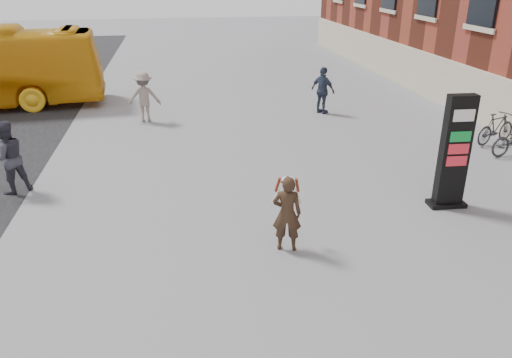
{
  "coord_description": "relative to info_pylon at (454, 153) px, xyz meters",
  "views": [
    {
      "loc": [
        -1.24,
        -8.76,
        5.12
      ],
      "look_at": [
        0.28,
        0.59,
        1.11
      ],
      "focal_mm": 35.0,
      "sensor_mm": 36.0,
      "label": 1
    }
  ],
  "objects": [
    {
      "name": "ground",
      "position": [
        -4.83,
        -0.89,
        -1.32
      ],
      "size": [
        100.0,
        100.0,
        0.0
      ],
      "primitive_type": "plane",
      "color": "#9E9EA3"
    },
    {
      "name": "info_pylon",
      "position": [
        0.0,
        0.0,
        0.0
      ],
      "size": [
        0.86,
        0.46,
        2.63
      ],
      "rotation": [
        0.0,
        0.0,
        -0.04
      ],
      "color": "black",
      "rests_on": "ground"
    },
    {
      "name": "woman",
      "position": [
        -4.11,
        -1.29,
        -0.52
      ],
      "size": [
        0.67,
        0.63,
        1.55
      ],
      "rotation": [
        0.0,
        0.0,
        2.92
      ],
      "color": "black",
      "rests_on": "ground"
    },
    {
      "name": "pedestrian_a",
      "position": [
        -10.18,
        2.44,
        -0.41
      ],
      "size": [
        1.12,
        1.07,
        1.82
      ],
      "primitive_type": "imported",
      "rotation": [
        0.0,
        0.0,
        3.76
      ],
      "color": "#33333E",
      "rests_on": "ground"
    },
    {
      "name": "pedestrian_b",
      "position": [
        -7.21,
        8.25,
        -0.43
      ],
      "size": [
        1.17,
        0.7,
        1.78
      ],
      "primitive_type": "imported",
      "rotation": [
        0.0,
        0.0,
        3.17
      ],
      "color": "gray",
      "rests_on": "ground"
    },
    {
      "name": "pedestrian_c",
      "position": [
        -0.61,
        8.28,
        -0.44
      ],
      "size": [
        0.96,
        1.08,
        1.75
      ],
      "primitive_type": "imported",
      "rotation": [
        0.0,
        0.0,
        2.22
      ],
      "color": "#2D384B",
      "rests_on": "ground"
    },
    {
      "name": "bike_7",
      "position": [
        3.77,
        3.95,
        -0.81
      ],
      "size": [
        1.73,
        1.03,
        1.0
      ],
      "primitive_type": "imported",
      "rotation": [
        0.0,
        0.0,
        1.93
      ],
      "color": "#28282C",
      "rests_on": "ground"
    }
  ]
}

